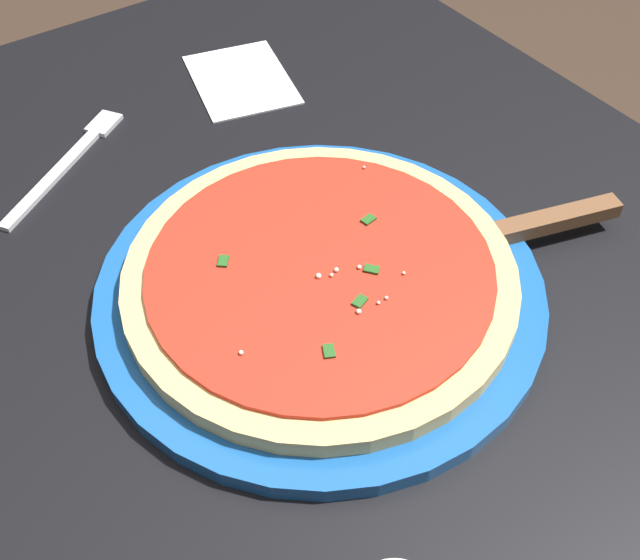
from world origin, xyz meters
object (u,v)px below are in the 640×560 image
at_px(pizza, 320,276).
at_px(napkin_folded_right, 241,80).
at_px(serving_plate, 320,290).
at_px(fork, 70,160).
at_px(pizza_server, 509,233).

bearing_deg(pizza, napkin_folded_right, 160.48).
relative_size(serving_plate, napkin_folded_right, 2.73).
distance_m(napkin_folded_right, fork, 0.21).
xyz_separation_m(napkin_folded_right, fork, (0.03, -0.21, 0.00)).
bearing_deg(napkin_folded_right, pizza, -19.52).
relative_size(serving_plate, pizza, 1.15).
xyz_separation_m(serving_plate, napkin_folded_right, (-0.31, 0.11, -0.01)).
xyz_separation_m(serving_plate, fork, (-0.28, -0.10, -0.01)).
distance_m(pizza, fork, 0.30).
relative_size(serving_plate, pizza_server, 1.63).
bearing_deg(serving_plate, pizza, -2.34).
height_order(serving_plate, napkin_folded_right, serving_plate).
relative_size(pizza_server, napkin_folded_right, 1.67).
height_order(serving_plate, fork, serving_plate).
bearing_deg(napkin_folded_right, fork, -82.94).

